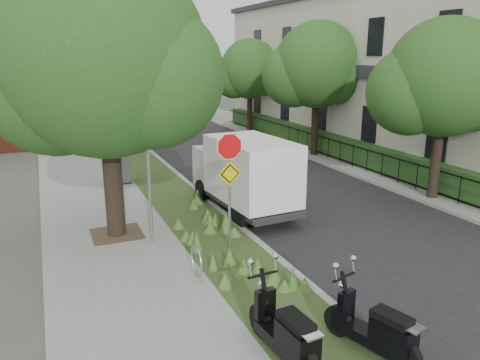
% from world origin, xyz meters
% --- Properties ---
extents(ground, '(120.00, 120.00, 0.00)m').
position_xyz_m(ground, '(0.00, 0.00, 0.00)').
color(ground, '#4C5147').
rests_on(ground, ground).
extents(sidewalk_near, '(3.50, 60.00, 0.12)m').
position_xyz_m(sidewalk_near, '(-4.25, 10.00, 0.06)').
color(sidewalk_near, gray).
rests_on(sidewalk_near, ground).
extents(verge, '(2.00, 60.00, 0.12)m').
position_xyz_m(verge, '(-1.50, 10.00, 0.06)').
color(verge, '#2B461E').
rests_on(verge, ground).
extents(kerb_near, '(0.20, 60.00, 0.13)m').
position_xyz_m(kerb_near, '(-0.50, 10.00, 0.07)').
color(kerb_near, '#9E9991').
rests_on(kerb_near, ground).
extents(road, '(7.00, 60.00, 0.01)m').
position_xyz_m(road, '(3.00, 10.00, 0.01)').
color(road, black).
rests_on(road, ground).
extents(kerb_far, '(0.20, 60.00, 0.13)m').
position_xyz_m(kerb_far, '(6.50, 10.00, 0.07)').
color(kerb_far, '#9E9991').
rests_on(kerb_far, ground).
extents(footpath_far, '(3.20, 60.00, 0.12)m').
position_xyz_m(footpath_far, '(8.20, 10.00, 0.06)').
color(footpath_far, gray).
rests_on(footpath_far, ground).
extents(street_tree_main, '(6.21, 5.54, 7.66)m').
position_xyz_m(street_tree_main, '(-4.08, 2.86, 4.80)').
color(street_tree_main, black).
rests_on(street_tree_main, ground).
extents(bare_post, '(0.08, 0.08, 4.00)m').
position_xyz_m(bare_post, '(-3.20, 1.80, 2.12)').
color(bare_post, '#A5A8AD').
rests_on(bare_post, ground).
extents(bike_hoop, '(0.06, 0.78, 0.77)m').
position_xyz_m(bike_hoop, '(-2.70, -0.60, 0.50)').
color(bike_hoop, '#A5A8AD').
rests_on(bike_hoop, ground).
extents(sign_assembly, '(0.94, 0.08, 3.22)m').
position_xyz_m(sign_assembly, '(-1.40, 0.58, 2.33)').
color(sign_assembly, '#A5A8AD').
rests_on(sign_assembly, ground).
extents(fence_far, '(0.04, 24.00, 1.00)m').
position_xyz_m(fence_far, '(7.20, 10.00, 0.67)').
color(fence_far, black).
rests_on(fence_far, ground).
extents(hedge_far, '(1.00, 24.00, 1.10)m').
position_xyz_m(hedge_far, '(7.90, 10.00, 0.67)').
color(hedge_far, '#22491A').
rests_on(hedge_far, footpath_far).
extents(terrace_houses, '(7.40, 26.40, 8.20)m').
position_xyz_m(terrace_houses, '(11.49, 10.00, 4.16)').
color(terrace_houses, '#BEB5A2').
rests_on(terrace_houses, ground).
extents(far_tree_a, '(4.60, 4.10, 6.22)m').
position_xyz_m(far_tree_a, '(6.94, 2.05, 4.13)').
color(far_tree_a, black).
rests_on(far_tree_a, ground).
extents(far_tree_b, '(4.83, 4.31, 6.56)m').
position_xyz_m(far_tree_b, '(6.94, 10.05, 4.37)').
color(far_tree_b, black).
rests_on(far_tree_b, ground).
extents(far_tree_c, '(4.37, 3.89, 5.93)m').
position_xyz_m(far_tree_c, '(6.94, 18.04, 3.95)').
color(far_tree_c, black).
rests_on(far_tree_c, ground).
extents(scooter_near, '(0.51, 2.03, 0.96)m').
position_xyz_m(scooter_near, '(-2.28, -4.22, 0.59)').
color(scooter_near, black).
rests_on(scooter_near, ground).
extents(scooter_far, '(0.75, 1.89, 0.92)m').
position_xyz_m(scooter_far, '(-0.80, -4.70, 0.57)').
color(scooter_far, black).
rests_on(scooter_far, ground).
extents(box_truck, '(2.15, 4.83, 2.14)m').
position_xyz_m(box_truck, '(0.30, 3.48, 1.39)').
color(box_truck, '#262628').
rests_on(box_truck, ground).
extents(utility_cabinet, '(1.01, 0.74, 1.25)m').
position_xyz_m(utility_cabinet, '(-3.02, 8.35, 0.72)').
color(utility_cabinet, '#262628').
rests_on(utility_cabinet, ground).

